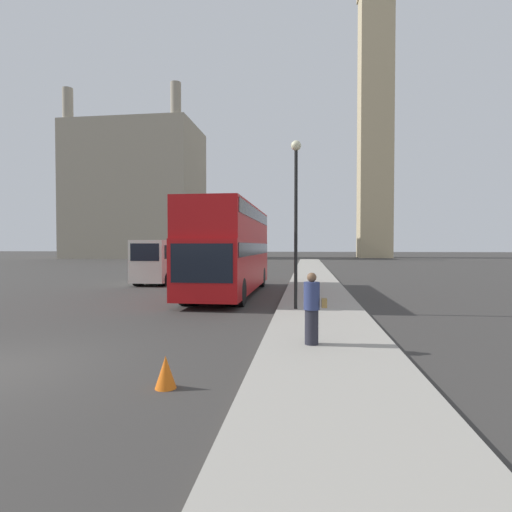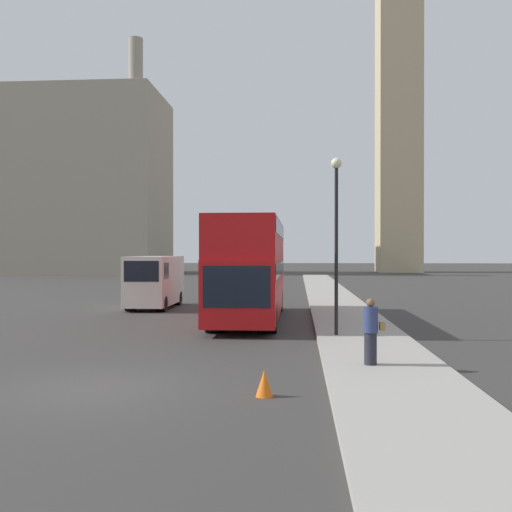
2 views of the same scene
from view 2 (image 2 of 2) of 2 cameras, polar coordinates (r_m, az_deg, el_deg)
ground_plane at (r=13.05m, az=-15.86°, el=-12.61°), size 300.00×300.00×0.00m
sidewalk_strip at (r=12.47m, az=14.46°, el=-12.87°), size 3.07×120.00×0.15m
clock_tower at (r=94.93m, az=14.07°, el=21.46°), size 6.72×6.89×72.52m
building_block_distant at (r=87.23m, az=-17.23°, el=6.87°), size 24.15×15.59×31.29m
red_double_decker_bus at (r=24.52m, az=-0.60°, el=-0.89°), size 2.64×10.85×4.28m
white_van at (r=30.51m, az=-10.11°, el=-2.42°), size 2.05×5.32×2.73m
pedestrian at (r=14.49m, az=11.41°, el=-7.41°), size 0.52×0.36×1.64m
street_lamp at (r=19.44m, az=8.04°, el=3.66°), size 0.36×0.36×5.97m
traffic_cone at (r=11.84m, az=0.85°, el=-12.58°), size 0.36×0.36×0.55m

